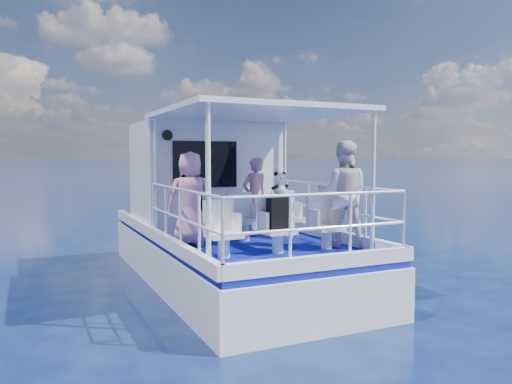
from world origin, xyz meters
TOP-DOWN VIEW (x-y plane):
  - ground at (0.00, 0.00)m, footprint 2000.00×2000.00m
  - hull at (0.00, 1.00)m, footprint 3.00×7.00m
  - deck at (0.00, 1.00)m, footprint 2.90×6.90m
  - cabin at (0.00, 2.30)m, footprint 2.85×2.00m
  - canopy at (0.00, -0.20)m, footprint 3.00×3.20m
  - canopy_posts at (0.00, -0.25)m, footprint 2.77×2.97m
  - railings at (0.00, -0.58)m, footprint 2.84×3.59m
  - seat_port_fwd at (-0.90, 0.20)m, footprint 0.48×0.46m
  - seat_center_fwd at (0.00, 0.20)m, footprint 0.48×0.46m
  - seat_stbd_fwd at (0.90, 0.20)m, footprint 0.48×0.46m
  - seat_port_aft at (-0.90, -1.10)m, footprint 0.48×0.46m
  - seat_center_aft at (0.00, -1.10)m, footprint 0.48×0.46m
  - seat_stbd_aft at (0.90, -1.10)m, footprint 0.48×0.46m
  - passenger_port_fwd at (-1.04, 0.08)m, footprint 0.63×0.48m
  - passenger_stbd_fwd at (0.42, 0.66)m, footprint 0.60×0.45m
  - passenger_stbd_aft at (1.25, -1.05)m, footprint 1.09×1.04m
  - backpack_port at (-0.86, 0.18)m, footprint 0.29×0.16m
  - backpack_center at (-0.00, -1.14)m, footprint 0.35×0.20m
  - compact_camera at (-0.85, 0.20)m, footprint 0.10×0.06m
  - panda at (0.02, -1.14)m, footprint 0.23×0.19m

SIDE VIEW (x-z plane):
  - ground at x=0.00m, z-range 0.00..0.00m
  - hull at x=0.00m, z-range -0.80..0.80m
  - deck at x=0.00m, z-range 0.80..0.90m
  - seat_port_fwd at x=-0.90m, z-range 0.90..1.28m
  - seat_center_fwd at x=0.00m, z-range 0.90..1.28m
  - seat_stbd_fwd at x=0.90m, z-range 0.90..1.28m
  - seat_port_aft at x=-0.90m, z-range 0.90..1.28m
  - seat_center_aft at x=0.00m, z-range 0.90..1.28m
  - seat_stbd_aft at x=0.90m, z-range 0.90..1.28m
  - railings at x=0.00m, z-range 0.90..1.90m
  - backpack_port at x=-0.86m, z-range 1.28..1.66m
  - backpack_center at x=0.00m, z-range 1.28..1.80m
  - passenger_stbd_fwd at x=0.42m, z-range 0.90..2.38m
  - passenger_port_fwd at x=-1.04m, z-range 0.90..2.48m
  - compact_camera at x=-0.85m, z-range 1.66..1.72m
  - passenger_stbd_aft at x=1.25m, z-range 0.90..2.66m
  - panda at x=0.02m, z-range 1.80..2.16m
  - cabin at x=0.00m, z-range 0.90..3.10m
  - canopy_posts at x=0.00m, z-range 0.90..3.10m
  - canopy at x=0.00m, z-range 3.10..3.18m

